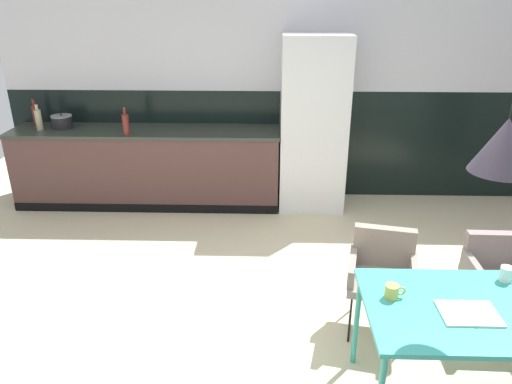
{
  "coord_description": "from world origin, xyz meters",
  "views": [
    {
      "loc": [
        -0.19,
        -2.82,
        2.42
      ],
      "look_at": [
        -0.29,
        0.71,
        0.92
      ],
      "focal_mm": 33.78,
      "sensor_mm": 36.0,
      "label": 1
    }
  ],
  "objects": [
    {
      "name": "ground_plane",
      "position": [
        0.0,
        0.0,
        0.0
      ],
      "size": [
        8.65,
        8.65,
        0.0
      ],
      "primitive_type": "plane",
      "color": "beige"
    },
    {
      "name": "back_wall_splashback_dark",
      "position": [
        0.0,
        2.91,
        0.66
      ],
      "size": [
        6.66,
        0.12,
        1.31
      ],
      "primitive_type": "cube",
      "color": "black",
      "rests_on": "ground"
    },
    {
      "name": "back_wall_panel_upper",
      "position": [
        0.0,
        2.91,
        1.97
      ],
      "size": [
        6.66,
        0.12,
        1.31
      ],
      "primitive_type": "cube",
      "color": "silver",
      "rests_on": "back_wall_splashback_dark"
    },
    {
      "name": "kitchen_counter",
      "position": [
        -1.63,
        2.55,
        0.46
      ],
      "size": [
        3.12,
        0.63,
        0.92
      ],
      "color": "#533633",
      "rests_on": "ground"
    },
    {
      "name": "refrigerator_column",
      "position": [
        0.31,
        2.55,
        0.99
      ],
      "size": [
        0.74,
        0.6,
        1.98
      ],
      "primitive_type": "cube",
      "color": "silver",
      "rests_on": "ground"
    },
    {
      "name": "armchair_facing_counter",
      "position": [
        0.67,
        0.29,
        0.51
      ],
      "size": [
        0.56,
        0.56,
        0.77
      ],
      "rotation": [
        0.0,
        0.0,
        2.93
      ],
      "color": "gray",
      "rests_on": "ground"
    },
    {
      "name": "armchair_corner_seat",
      "position": [
        1.54,
        0.3,
        0.49
      ],
      "size": [
        0.5,
        0.48,
        0.73
      ],
      "rotation": [
        0.0,
        0.0,
        3.12
      ],
      "color": "gray",
      "rests_on": "ground"
    },
    {
      "name": "open_book",
      "position": [
        0.94,
        -0.58,
        0.75
      ],
      "size": [
        0.32,
        0.24,
        0.02
      ],
      "color": "white",
      "rests_on": "dining_table"
    },
    {
      "name": "mug_glass_clear",
      "position": [
        1.3,
        -0.22,
        0.79
      ],
      "size": [
        0.12,
        0.08,
        0.09
      ],
      "color": "white",
      "rests_on": "dining_table"
    },
    {
      "name": "mug_dark_espresso",
      "position": [
        0.54,
        -0.43,
        0.78
      ],
      "size": [
        0.12,
        0.08,
        0.08
      ],
      "color": "gold",
      "rests_on": "dining_table"
    },
    {
      "name": "cooking_pot",
      "position": [
        -2.61,
        2.59,
        0.99
      ],
      "size": [
        0.23,
        0.23,
        0.17
      ],
      "color": "black",
      "rests_on": "kitchen_counter"
    },
    {
      "name": "bottle_oil_tall",
      "position": [
        -2.94,
        2.67,
        1.05
      ],
      "size": [
        0.07,
        0.07,
        0.32
      ],
      "color": "maroon",
      "rests_on": "kitchen_counter"
    },
    {
      "name": "bottle_wine_green",
      "position": [
        -2.83,
        2.49,
        1.04
      ],
      "size": [
        0.07,
        0.07,
        0.3
      ],
      "color": "tan",
      "rests_on": "kitchen_counter"
    },
    {
      "name": "bottle_vinegar_dark",
      "position": [
        -1.78,
        2.32,
        1.04
      ],
      "size": [
        0.08,
        0.08,
        0.31
      ],
      "color": "maroon",
      "rests_on": "kitchen_counter"
    },
    {
      "name": "pendant_lamp_over_table_near",
      "position": [
        0.94,
        -0.56,
        1.72
      ],
      "size": [
        0.3,
        0.3,
        0.98
      ],
      "color": "black"
    }
  ]
}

